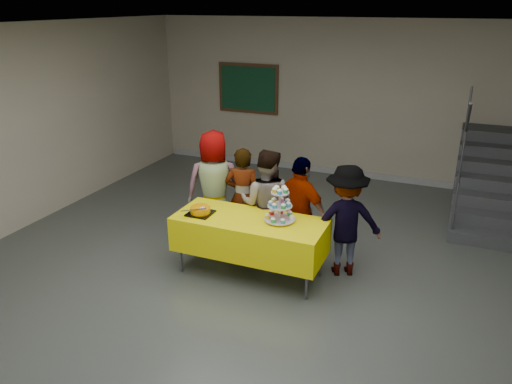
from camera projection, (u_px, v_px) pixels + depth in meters
The scene contains 11 objects.
room_shell at pixel (243, 123), 4.98m from camera, with size 10.00×10.04×3.02m.
bake_table at pixel (250, 234), 6.20m from camera, with size 1.88×0.78×0.77m.
cupcake_stand at pixel (280, 207), 5.99m from camera, with size 0.38×0.38×0.44m.
bear_cake at pixel (200, 210), 6.24m from camera, with size 0.32×0.36×0.12m.
schoolchild_a at pixel (214, 186), 7.08m from camera, with size 0.79×0.51×1.61m, color slate.
schoolchild_b at pixel (243, 197), 6.96m from camera, with size 0.52×0.34×1.42m, color slate.
schoolchild_c at pixel (266, 204), 6.62m from camera, with size 0.73×0.57×1.50m, color slate.
schoolchild_d at pixel (300, 212), 6.42m from camera, with size 0.86×0.36×1.46m, color slate.
schoolchild_e at pixel (345, 221), 6.19m from camera, with size 0.93×0.53×1.44m, color slate.
staircase at pixel (497, 183), 8.13m from camera, with size 1.30×2.40×2.04m.
noticeboard at pixel (248, 89), 10.18m from camera, with size 1.30×0.05×1.00m.
Camera 1 is at (2.01, -4.44, 3.27)m, focal length 35.00 mm.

